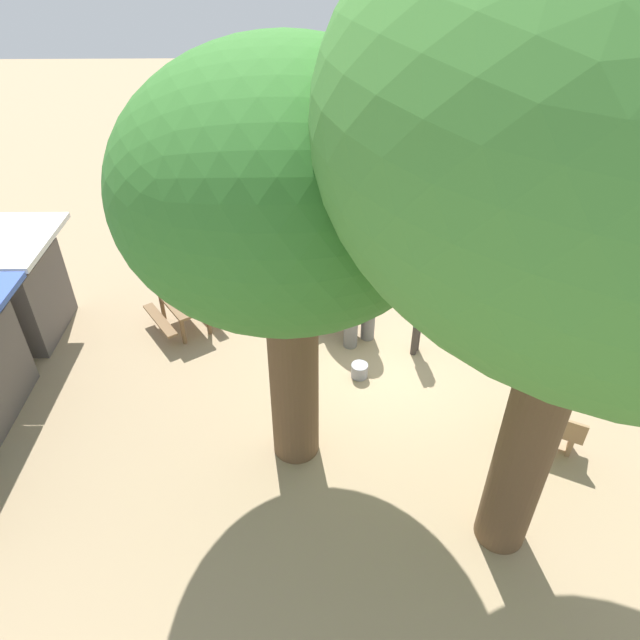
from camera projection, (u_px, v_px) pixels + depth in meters
ground_plane at (382, 365)px, 12.74m from camera, size 60.00×60.00×0.00m
elephant at (340, 287)px, 13.27m from camera, size 2.38×2.20×1.73m
person_handler at (418, 318)px, 12.57m from camera, size 0.46×0.32×1.62m
shade_tree_main at (287, 188)px, 7.74m from camera, size 5.11×4.68×7.15m
shade_tree_secondary at (628, 128)px, 5.44m from camera, size 6.65×6.09×9.06m
wooden_bench at (544, 426)px, 10.65m from camera, size 1.00×1.43×0.88m
picnic_table_near at (183, 306)px, 13.57m from camera, size 2.07×2.07×0.78m
market_stall_white at (12, 292)px, 13.04m from camera, size 2.50×2.50×2.52m
feed_bucket at (359, 370)px, 12.36m from camera, size 0.36×0.36×0.32m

